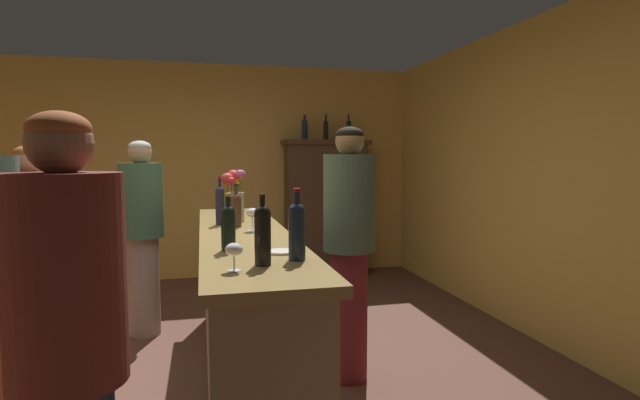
{
  "coord_description": "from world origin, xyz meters",
  "views": [
    {
      "loc": [
        0.01,
        -3.32,
        1.49
      ],
      "look_at": [
        0.73,
        -0.3,
        1.22
      ],
      "focal_mm": 27.95,
      "sensor_mm": 36.0,
      "label": 1
    }
  ],
  "objects": [
    {
      "name": "floor",
      "position": [
        0.0,
        0.0,
        0.0
      ],
      "size": [
        7.68,
        7.68,
        0.0
      ],
      "primitive_type": "plane",
      "color": "brown",
      "rests_on": "ground"
    },
    {
      "name": "wall_back",
      "position": [
        0.0,
        3.01,
        1.31
      ],
      "size": [
        5.42,
        0.12,
        2.62
      ],
      "primitive_type": "cube",
      "color": "gold",
      "rests_on": "ground"
    },
    {
      "name": "wall_right",
      "position": [
        2.71,
        0.0,
        1.31
      ],
      "size": [
        0.12,
        6.03,
        2.62
      ],
      "primitive_type": "cube",
      "color": "gold",
      "rests_on": "ground"
    },
    {
      "name": "bar_counter",
      "position": [
        0.28,
        -0.11,
        0.51
      ],
      "size": [
        0.56,
        2.94,
        1.01
      ],
      "color": "olive",
      "rests_on": "ground"
    },
    {
      "name": "display_cabinet",
      "position": [
        1.53,
        2.71,
        0.89
      ],
      "size": [
        1.07,
        0.43,
        1.7
      ],
      "color": "#483223",
      "rests_on": "ground"
    },
    {
      "name": "wine_bottle_chardonnay",
      "position": [
        0.24,
        0.11,
        1.14
      ],
      "size": [
        0.07,
        0.07,
        0.3
      ],
      "color": "#4E2F20",
      "rests_on": "bar_counter"
    },
    {
      "name": "wine_bottle_malbec",
      "position": [
        0.44,
        -1.07,
        1.16
      ],
      "size": [
        0.08,
        0.08,
        0.33
      ],
      "color": "#1B263A",
      "rests_on": "bar_counter"
    },
    {
      "name": "wine_bottle_riesling",
      "position": [
        0.14,
        -0.76,
        1.14
      ],
      "size": [
        0.07,
        0.07,
        0.29
      ],
      "color": "black",
      "rests_on": "bar_counter"
    },
    {
      "name": "wine_bottle_rose",
      "position": [
        0.27,
        -1.15,
        1.16
      ],
      "size": [
        0.07,
        0.07,
        0.32
      ],
      "color": "black",
      "rests_on": "bar_counter"
    },
    {
      "name": "wine_bottle_merlot",
      "position": [
        0.14,
        0.26,
        1.16
      ],
      "size": [
        0.06,
        0.06,
        0.34
      ],
      "color": "#252539",
      "rests_on": "bar_counter"
    },
    {
      "name": "wine_glass_front",
      "position": [
        0.14,
        -1.24,
        1.1
      ],
      "size": [
        0.07,
        0.07,
        0.12
      ],
      "color": "white",
      "rests_on": "bar_counter"
    },
    {
      "name": "wine_glass_mid",
      "position": [
        0.33,
        -0.11,
        1.13
      ],
      "size": [
        0.08,
        0.08,
        0.15
      ],
      "color": "white",
      "rests_on": "bar_counter"
    },
    {
      "name": "flower_arrangement",
      "position": [
        0.25,
        0.38,
        1.21
      ],
      "size": [
        0.18,
        0.15,
        0.39
      ],
      "color": "tan",
      "rests_on": "bar_counter"
    },
    {
      "name": "cheese_plate",
      "position": [
        0.39,
        -0.89,
        1.02
      ],
      "size": [
        0.14,
        0.14,
        0.01
      ],
      "primitive_type": "cylinder",
      "color": "white",
      "rests_on": "bar_counter"
    },
    {
      "name": "display_bottle_left",
      "position": [
        1.26,
        2.71,
        1.84
      ],
      "size": [
        0.07,
        0.07,
        0.3
      ],
      "color": "#1C243E",
      "rests_on": "display_cabinet"
    },
    {
      "name": "display_bottle_midleft",
      "position": [
        1.53,
        2.71,
        1.84
      ],
      "size": [
        0.06,
        0.06,
        0.32
      ],
      "color": "black",
      "rests_on": "display_cabinet"
    },
    {
      "name": "display_bottle_center",
      "position": [
        1.82,
        2.71,
        1.84
      ],
      "size": [
        0.06,
        0.06,
        0.33
      ],
      "color": "black",
      "rests_on": "display_cabinet"
    },
    {
      "name": "patron_in_navy",
      "position": [
        -0.38,
        -1.74,
        0.89
      ],
      "size": [
        0.34,
        0.34,
        1.62
      ],
      "rotation": [
        0.0,
        0.0,
        1.1
      ],
      "color": "#1E3246",
      "rests_on": "ground"
    },
    {
      "name": "patron_redhead",
      "position": [
        -1.21,
        0.71,
        0.86
      ],
      "size": [
        0.4,
        0.4,
        1.58
      ],
      "rotation": [
        0.0,
        0.0,
        -0.32
      ],
      "color": "maroon",
      "rests_on": "ground"
    },
    {
      "name": "patron_in_grey",
      "position": [
        -0.47,
        1.01,
        0.89
      ],
      "size": [
        0.36,
        0.36,
        1.63
      ],
      "rotation": [
        0.0,
        0.0,
        -1.28
      ],
      "color": "gray",
      "rests_on": "ground"
    },
    {
      "name": "bartender",
      "position": [
        0.96,
        -0.2,
        0.93
      ],
      "size": [
        0.34,
        0.34,
        1.69
      ],
      "rotation": [
        0.0,
        0.0,
        3.25
      ],
      "color": "maroon",
      "rests_on": "ground"
    }
  ]
}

